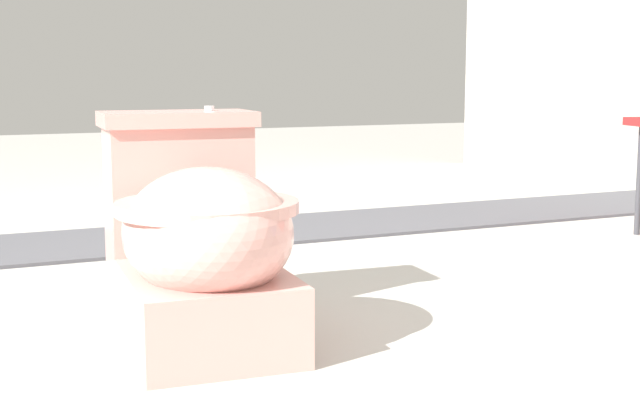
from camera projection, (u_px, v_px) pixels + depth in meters
name	position (u px, v px, depth m)	size (l,w,h in m)	color
ground_plane	(128.00, 339.00, 2.02)	(14.00, 14.00, 0.00)	#A8A59E
gravel_strip	(197.00, 235.00, 3.26)	(0.56, 8.00, 0.01)	#4C4C51
toilet	(198.00, 243.00, 1.99)	(0.66, 0.42, 0.52)	#E09E93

